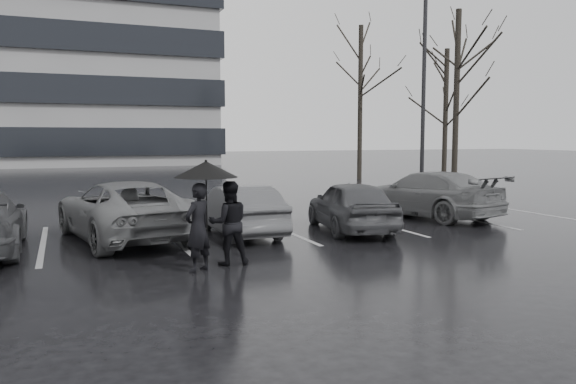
# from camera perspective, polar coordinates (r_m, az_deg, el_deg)

# --- Properties ---
(ground) EXTENTS (160.00, 160.00, 0.00)m
(ground) POSITION_cam_1_polar(r_m,az_deg,el_deg) (11.95, 0.83, -5.73)
(ground) COLOR black
(ground) RESTS_ON ground
(car_main) EXTENTS (2.15, 3.97, 1.28)m
(car_main) POSITION_cam_1_polar(r_m,az_deg,el_deg) (14.19, 6.42, -1.35)
(car_main) COLOR black
(car_main) RESTS_ON ground
(car_west_a) EXTENTS (1.31, 3.63, 1.19)m
(car_west_a) POSITION_cam_1_polar(r_m,az_deg,el_deg) (13.58, -4.91, -1.84)
(car_west_a) COLOR #2C2C2E
(car_west_a) RESTS_ON ground
(car_west_b) EXTENTS (3.11, 5.19, 1.35)m
(car_west_b) POSITION_cam_1_polar(r_m,az_deg,el_deg) (13.45, -16.31, -1.77)
(car_west_b) COLOR #464649
(car_west_b) RESTS_ON ground
(car_east) EXTENTS (2.95, 4.98, 1.35)m
(car_east) POSITION_cam_1_polar(r_m,az_deg,el_deg) (17.00, 13.92, -0.21)
(car_east) COLOR #464649
(car_east) RESTS_ON ground
(pedestrian_left) EXTENTS (0.68, 0.63, 1.56)m
(pedestrian_left) POSITION_cam_1_polar(r_m,az_deg,el_deg) (9.91, -9.14, -3.58)
(pedestrian_left) COLOR black
(pedestrian_left) RESTS_ON ground
(pedestrian_right) EXTENTS (0.80, 0.66, 1.55)m
(pedestrian_right) POSITION_cam_1_polar(r_m,az_deg,el_deg) (10.38, -6.04, -3.15)
(pedestrian_right) COLOR black
(pedestrian_right) RESTS_ON ground
(umbrella) EXTENTS (1.15, 1.15, 1.95)m
(umbrella) POSITION_cam_1_polar(r_m,az_deg,el_deg) (10.14, -8.33, 2.29)
(umbrella) COLOR black
(umbrella) RESTS_ON ground
(lamp_post) EXTENTS (0.51, 0.51, 9.38)m
(lamp_post) POSITION_cam_1_polar(r_m,az_deg,el_deg) (23.80, 13.61, 10.12)
(lamp_post) COLOR gray
(lamp_post) RESTS_ON ground
(stall_stripes) EXTENTS (19.72, 5.00, 0.00)m
(stall_stripes) POSITION_cam_1_polar(r_m,az_deg,el_deg) (14.01, -6.17, -4.07)
(stall_stripes) COLOR #969698
(stall_stripes) RESTS_ON ground
(tree_east) EXTENTS (0.26, 0.26, 8.00)m
(tree_east) POSITION_cam_1_polar(r_m,az_deg,el_deg) (26.62, 16.73, 8.91)
(tree_east) COLOR black
(tree_east) RESTS_ON ground
(tree_ne) EXTENTS (0.26, 0.26, 7.00)m
(tree_ne) POSITION_cam_1_polar(r_m,az_deg,el_deg) (31.29, 15.70, 7.49)
(tree_ne) COLOR black
(tree_ne) RESTS_ON ground
(tree_north) EXTENTS (0.26, 0.26, 8.50)m
(tree_north) POSITION_cam_1_polar(r_m,az_deg,el_deg) (31.90, 7.34, 8.96)
(tree_north) COLOR black
(tree_north) RESTS_ON ground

